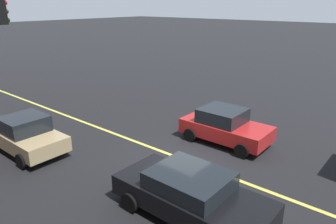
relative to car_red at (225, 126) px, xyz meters
name	(u,v)px	position (x,y,z in m)	size (l,w,h in m)	color
ground	(184,160)	(0.34, 2.51, -0.77)	(200.00, 200.00, 0.00)	black
lane_stripe_center	(184,160)	(0.34, 2.51, -0.76)	(80.00, 0.16, 0.01)	#D8CC4C
car_red	(225,126)	(0.00, 0.00, 0.00)	(3.81, 2.01, 1.52)	red
car_tan	(25,134)	(5.82, 6.03, -0.02)	(3.89, 1.92, 1.53)	tan
car_black	(191,194)	(-1.88, 5.14, -0.04)	(4.59, 2.11, 1.40)	black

